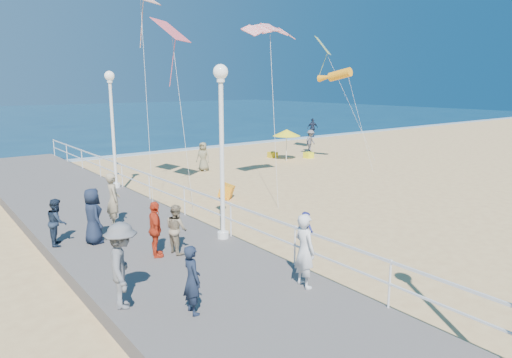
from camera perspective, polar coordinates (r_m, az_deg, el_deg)
ground at (r=17.99m, az=10.29°, el=-5.03°), size 160.00×160.00×0.00m
ocean at (r=77.70m, az=-28.22°, el=6.64°), size 160.00×90.00×0.05m
surf_line at (r=34.83m, az=-15.54°, el=2.92°), size 160.00×1.20×0.04m
boardwalk at (r=13.59m, az=-11.80°, el=-9.83°), size 5.00×44.00×0.40m
railing at (r=14.41m, az=-3.18°, el=-3.92°), size 0.05×42.00×0.55m
lamp_post_mid at (r=13.78m, az=-4.33°, el=5.56°), size 0.44×0.44×5.32m
lamp_post_far at (r=21.84m, az=-17.55°, el=7.35°), size 0.44×0.44×5.32m
woman_holding_toddler at (r=10.94m, az=6.09°, el=-8.88°), size 0.50×0.70×1.80m
toddler_held at (r=11.00m, az=6.17°, el=-6.45°), size 0.41×0.49×0.94m
spectator_0 at (r=9.83m, az=-8.00°, el=-12.35°), size 0.41×0.58×1.50m
spectator_1 at (r=13.25m, az=-9.91°, el=-6.14°), size 0.57×0.71×1.42m
spectator_2 at (r=10.33m, az=-16.39°, el=-10.31°), size 1.12×1.40×1.90m
spectator_3 at (r=13.02m, az=-12.47°, el=-6.17°), size 0.66×1.01×1.59m
spectator_4 at (r=14.63m, az=-19.73°, el=-4.37°), size 0.56×0.85×1.70m
spectator_6 at (r=16.07m, az=-17.40°, el=-2.52°), size 0.55×0.74×1.85m
spectator_7 at (r=14.94m, az=-23.60°, el=-4.91°), size 0.72×0.82×1.42m
beach_walker_a at (r=35.24m, az=6.83°, el=4.74°), size 1.25×0.93×1.72m
beach_walker_b at (r=44.86m, az=7.09°, el=6.34°), size 1.19×0.85×1.88m
beach_walker_c at (r=27.55m, az=-6.62°, el=2.79°), size 0.92×1.01×1.74m
box_kite at (r=20.78m, az=-3.72°, el=-1.72°), size 0.88×0.90×0.74m
beach_umbrella at (r=31.02m, az=3.84°, el=5.79°), size 1.90×1.90×2.14m
beach_chair_left at (r=32.54m, az=6.58°, el=2.98°), size 0.55×0.55×0.40m
beach_chair_right at (r=32.53m, az=2.08°, el=3.05°), size 0.55×0.55×0.40m
kite_parafoil at (r=21.52m, az=1.76°, el=18.42°), size 2.64×0.94×0.65m
kite_windsock at (r=29.33m, az=10.46°, el=12.72°), size 0.99×2.56×1.05m
kite_diamond_pink at (r=20.49m, az=-10.55°, el=17.79°), size 1.89×1.83×0.93m
kite_diamond_multi at (r=32.77m, az=8.39°, el=16.16°), size 1.81×1.69×1.20m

